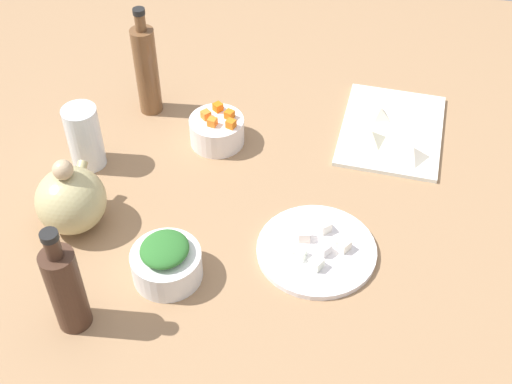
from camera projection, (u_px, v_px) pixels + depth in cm
name	position (u px, v px, depth cm)	size (l,w,h in cm)	color
tabletop	(256.00, 215.00, 140.42)	(190.00, 190.00, 3.00)	#997450
cutting_board	(392.00, 130.00, 156.63)	(29.83, 22.41, 1.00)	white
plate_tofu	(316.00, 250.00, 130.86)	(22.94, 22.94, 1.20)	white
bowl_greens	(167.00, 265.00, 125.21)	(12.97, 12.97, 6.01)	white
bowl_carrots	(217.00, 131.00, 152.32)	(12.11, 12.11, 6.22)	white
teapot	(71.00, 199.00, 132.09)	(15.61, 13.57, 16.37)	tan
bottle_0	(146.00, 69.00, 154.98)	(5.33, 5.33, 26.50)	brown
bottle_1	(66.00, 287.00, 113.46)	(5.85, 5.85, 22.92)	#432A1D
drinking_glass_0	(84.00, 137.00, 144.33)	(7.30, 7.30, 14.50)	white
carrot_cube_0	(206.00, 115.00, 149.97)	(1.80, 1.80, 1.80)	orange
carrot_cube_1	(229.00, 115.00, 150.02)	(1.80, 1.80, 1.80)	orange
carrot_cube_2	(212.00, 122.00, 148.19)	(1.80, 1.80, 1.80)	orange
carrot_cube_3	(218.00, 107.00, 151.93)	(1.80, 1.80, 1.80)	orange
carrot_cube_4	(231.00, 124.00, 147.72)	(1.80, 1.80, 1.80)	orange
chopped_greens_mound	(165.00, 249.00, 122.11)	(9.33, 8.77, 2.83)	#2C6C2A
tofu_cube_0	(304.00, 235.00, 131.29)	(2.20, 2.20, 2.20)	#F8E2D0
tofu_cube_1	(324.00, 227.00, 132.90)	(2.20, 2.20, 2.20)	silver
tofu_cube_2	(344.00, 245.00, 129.52)	(2.20, 2.20, 2.20)	white
tofu_cube_3	(316.00, 263.00, 126.37)	(2.20, 2.20, 2.20)	white
tofu_cube_4	(324.00, 249.00, 128.85)	(2.20, 2.20, 2.20)	white
tofu_cube_5	(300.00, 253.00, 128.06)	(2.20, 2.20, 2.20)	white
dumpling_0	(380.00, 112.00, 158.20)	(4.24, 3.79, 2.73)	beige
dumpling_1	(371.00, 136.00, 152.07)	(5.76, 5.15, 2.83)	beige
dumpling_2	(413.00, 152.00, 148.24)	(5.79, 5.27, 2.82)	beige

